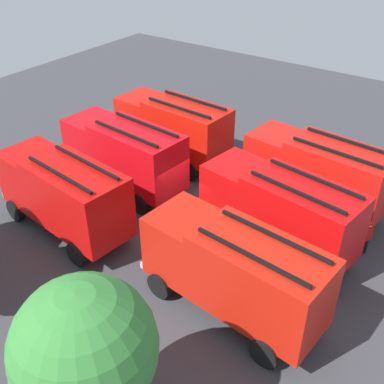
{
  "coord_description": "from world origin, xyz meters",
  "views": [
    {
      "loc": [
        -10.79,
        15.26,
        13.62
      ],
      "look_at": [
        0.0,
        0.0,
        1.4
      ],
      "focal_mm": 43.26,
      "sensor_mm": 36.0,
      "label": 1
    }
  ],
  "objects_px": {
    "fire_truck_3": "(124,152)",
    "tree_1": "(71,368)",
    "fire_truck_5": "(64,192)",
    "fire_truck_2": "(279,209)",
    "firefighter_3": "(182,117)",
    "firefighter_2": "(367,236)",
    "traffic_cone_1": "(95,197)",
    "traffic_cone_0": "(266,273)",
    "firefighter_0": "(90,122)",
    "fire_truck_0": "(317,171)",
    "fire_truck_4": "(234,269)",
    "tree_0": "(85,348)",
    "fire_truck_1": "(173,127)",
    "firefighter_1": "(295,149)",
    "traffic_cone_2": "(186,132)"
  },
  "relations": [
    {
      "from": "fire_truck_0",
      "to": "firefighter_1",
      "type": "height_order",
      "value": "fire_truck_0"
    },
    {
      "from": "fire_truck_3",
      "to": "firefighter_0",
      "type": "bearing_deg",
      "value": -23.82
    },
    {
      "from": "firefighter_1",
      "to": "firefighter_3",
      "type": "bearing_deg",
      "value": -104.93
    },
    {
      "from": "fire_truck_1",
      "to": "fire_truck_2",
      "type": "xyz_separation_m",
      "value": [
        -8.73,
        3.92,
        0.0
      ]
    },
    {
      "from": "fire_truck_2",
      "to": "traffic_cone_1",
      "type": "distance_m",
      "value": 9.67
    },
    {
      "from": "firefighter_3",
      "to": "fire_truck_2",
      "type": "bearing_deg",
      "value": -5.52
    },
    {
      "from": "firefighter_0",
      "to": "firefighter_3",
      "type": "height_order",
      "value": "firefighter_0"
    },
    {
      "from": "fire_truck_3",
      "to": "tree_1",
      "type": "xyz_separation_m",
      "value": [
        -8.32,
        11.02,
        1.07
      ]
    },
    {
      "from": "tree_1",
      "to": "traffic_cone_1",
      "type": "bearing_deg",
      "value": -46.16
    },
    {
      "from": "fire_truck_2",
      "to": "firefighter_0",
      "type": "height_order",
      "value": "fire_truck_2"
    },
    {
      "from": "traffic_cone_0",
      "to": "firefighter_0",
      "type": "bearing_deg",
      "value": -18.85
    },
    {
      "from": "fire_truck_2",
      "to": "firefighter_3",
      "type": "height_order",
      "value": "fire_truck_2"
    },
    {
      "from": "firefighter_0",
      "to": "tree_0",
      "type": "xyz_separation_m",
      "value": [
        -14.7,
        14.03,
        2.91
      ]
    },
    {
      "from": "fire_truck_1",
      "to": "fire_truck_4",
      "type": "height_order",
      "value": "same"
    },
    {
      "from": "fire_truck_5",
      "to": "traffic_cone_2",
      "type": "relative_size",
      "value": 10.27
    },
    {
      "from": "fire_truck_5",
      "to": "firefighter_3",
      "type": "distance_m",
      "value": 12.29
    },
    {
      "from": "fire_truck_3",
      "to": "firefighter_1",
      "type": "xyz_separation_m",
      "value": [
        -6.33,
        -7.7,
        -1.19
      ]
    },
    {
      "from": "fire_truck_0",
      "to": "firefighter_1",
      "type": "bearing_deg",
      "value": -48.64
    },
    {
      "from": "tree_0",
      "to": "fire_truck_3",
      "type": "bearing_deg",
      "value": -51.13
    },
    {
      "from": "firefighter_1",
      "to": "fire_truck_5",
      "type": "bearing_deg",
      "value": -41.78
    },
    {
      "from": "fire_truck_2",
      "to": "firefighter_1",
      "type": "distance_m",
      "value": 8.15
    },
    {
      "from": "fire_truck_2",
      "to": "traffic_cone_0",
      "type": "relative_size",
      "value": 11.49
    },
    {
      "from": "firefighter_0",
      "to": "traffic_cone_1",
      "type": "height_order",
      "value": "firefighter_0"
    },
    {
      "from": "firefighter_2",
      "to": "fire_truck_0",
      "type": "bearing_deg",
      "value": -3.68
    },
    {
      "from": "firefighter_3",
      "to": "firefighter_2",
      "type": "bearing_deg",
      "value": 7.85
    },
    {
      "from": "fire_truck_5",
      "to": "firefighter_3",
      "type": "relative_size",
      "value": 4.48
    },
    {
      "from": "traffic_cone_1",
      "to": "traffic_cone_2",
      "type": "xyz_separation_m",
      "value": [
        0.65,
        -8.87,
        0.05
      ]
    },
    {
      "from": "fire_truck_0",
      "to": "fire_truck_4",
      "type": "height_order",
      "value": "same"
    },
    {
      "from": "fire_truck_5",
      "to": "tree_1",
      "type": "height_order",
      "value": "tree_1"
    },
    {
      "from": "fire_truck_3",
      "to": "tree_1",
      "type": "bearing_deg",
      "value": 131.86
    },
    {
      "from": "fire_truck_0",
      "to": "fire_truck_5",
      "type": "height_order",
      "value": "same"
    },
    {
      "from": "fire_truck_4",
      "to": "firefighter_0",
      "type": "bearing_deg",
      "value": -21.07
    },
    {
      "from": "fire_truck_5",
      "to": "firefighter_1",
      "type": "relative_size",
      "value": 4.33
    },
    {
      "from": "traffic_cone_0",
      "to": "traffic_cone_1",
      "type": "distance_m",
      "value": 9.87
    },
    {
      "from": "tree_0",
      "to": "fire_truck_5",
      "type": "bearing_deg",
      "value": -37.27
    },
    {
      "from": "fire_truck_1",
      "to": "fire_truck_2",
      "type": "height_order",
      "value": "same"
    },
    {
      "from": "fire_truck_0",
      "to": "fire_truck_5",
      "type": "relative_size",
      "value": 1.0
    },
    {
      "from": "fire_truck_3",
      "to": "traffic_cone_1",
      "type": "bearing_deg",
      "value": 85.23
    },
    {
      "from": "tree_0",
      "to": "tree_1",
      "type": "height_order",
      "value": "tree_0"
    },
    {
      "from": "firefighter_3",
      "to": "tree_0",
      "type": "distance_m",
      "value": 21.32
    },
    {
      "from": "firefighter_2",
      "to": "tree_1",
      "type": "xyz_separation_m",
      "value": [
        4.01,
        13.0,
        2.27
      ]
    },
    {
      "from": "fire_truck_5",
      "to": "firefighter_2",
      "type": "xyz_separation_m",
      "value": [
        -11.98,
        -6.38,
        -1.2
      ]
    },
    {
      "from": "fire_truck_0",
      "to": "tree_0",
      "type": "relative_size",
      "value": 1.26
    },
    {
      "from": "fire_truck_2",
      "to": "tree_1",
      "type": "distance_m",
      "value": 11.16
    },
    {
      "from": "firefighter_0",
      "to": "firefighter_3",
      "type": "xyz_separation_m",
      "value": [
        -4.26,
        -4.31,
        -0.12
      ]
    },
    {
      "from": "fire_truck_2",
      "to": "traffic_cone_1",
      "type": "relative_size",
      "value": 12.13
    },
    {
      "from": "fire_truck_1",
      "to": "firefighter_3",
      "type": "bearing_deg",
      "value": -57.64
    },
    {
      "from": "fire_truck_1",
      "to": "fire_truck_4",
      "type": "xyz_separation_m",
      "value": [
        -9.1,
        8.29,
        0.0
      ]
    },
    {
      "from": "tree_1",
      "to": "firefighter_2",
      "type": "bearing_deg",
      "value": -107.13
    },
    {
      "from": "fire_truck_5",
      "to": "fire_truck_2",
      "type": "bearing_deg",
      "value": -146.31
    }
  ]
}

